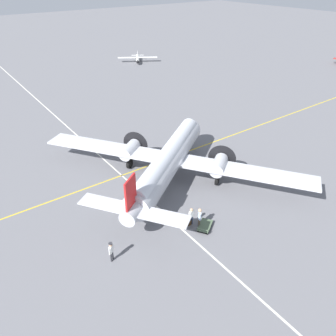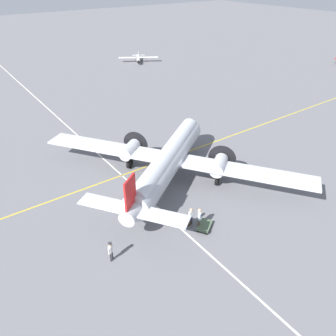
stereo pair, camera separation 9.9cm
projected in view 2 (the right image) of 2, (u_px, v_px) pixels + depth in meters
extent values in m
plane|color=slate|center=(168.00, 181.00, 32.76)|extent=(300.00, 300.00, 0.00)
cube|color=gold|center=(148.00, 166.00, 35.31)|extent=(120.00, 0.16, 0.01)
cube|color=silver|center=(141.00, 192.00, 31.16)|extent=(0.16, 120.00, 0.01)
cylinder|color=silver|center=(168.00, 162.00, 31.54)|extent=(14.11, 10.83, 2.44)
cylinder|color=silver|center=(168.00, 155.00, 31.19)|extent=(13.07, 9.79, 1.71)
sphere|color=silver|center=(190.00, 129.00, 37.76)|extent=(2.31, 2.31, 2.31)
cylinder|color=silver|center=(135.00, 208.00, 25.26)|extent=(3.25, 2.82, 1.34)
cube|color=red|center=(130.00, 194.00, 23.91)|extent=(1.48, 1.08, 2.80)
cube|color=silver|center=(133.00, 210.00, 24.89)|extent=(6.30, 8.16, 0.10)
cube|color=silver|center=(172.00, 159.00, 32.61)|extent=(17.83, 24.20, 0.20)
cylinder|color=silver|center=(130.00, 150.00, 34.15)|extent=(2.94, 2.61, 1.34)
cylinder|color=black|center=(136.00, 144.00, 35.32)|extent=(1.64, 2.33, 2.81)
sphere|color=black|center=(136.00, 143.00, 35.42)|extent=(0.47, 0.47, 0.47)
cylinder|color=silver|center=(219.00, 165.00, 31.48)|extent=(2.94, 2.61, 1.34)
cylinder|color=black|center=(222.00, 158.00, 32.65)|extent=(1.64, 2.33, 2.81)
sphere|color=black|center=(222.00, 158.00, 32.75)|extent=(0.47, 0.47, 0.47)
cylinder|color=#4C4C51|center=(129.00, 159.00, 34.47)|extent=(0.18, 0.18, 0.95)
cylinder|color=black|center=(130.00, 163.00, 34.71)|extent=(1.07, 0.87, 1.10)
cylinder|color=#4C4C51|center=(218.00, 176.00, 31.80)|extent=(0.18, 0.18, 0.95)
cylinder|color=black|center=(217.00, 180.00, 32.04)|extent=(1.07, 0.87, 1.10)
cylinder|color=#4C4C51|center=(186.00, 148.00, 37.20)|extent=(0.14, 0.14, 0.87)
cylinder|color=black|center=(186.00, 151.00, 37.43)|extent=(0.68, 0.55, 0.70)
cylinder|color=#2D2D33|center=(111.00, 257.00, 23.68)|extent=(0.12, 0.12, 0.81)
cylinder|color=#2D2D33|center=(112.00, 255.00, 23.87)|extent=(0.12, 0.12, 0.81)
cube|color=white|center=(111.00, 249.00, 23.41)|extent=(0.42, 0.37, 0.60)
sphere|color=tan|center=(110.00, 245.00, 23.18)|extent=(0.27, 0.27, 0.27)
cylinder|color=white|center=(109.00, 252.00, 23.23)|extent=(0.09, 0.09, 0.57)
cylinder|color=white|center=(112.00, 247.00, 23.62)|extent=(0.09, 0.09, 0.57)
cube|color=navy|center=(109.00, 248.00, 23.40)|extent=(0.05, 0.04, 0.39)
cylinder|color=#2D2D33|center=(110.00, 243.00, 23.12)|extent=(0.39, 0.39, 0.07)
cylinder|color=#473D2D|center=(199.00, 223.00, 26.73)|extent=(0.13, 0.13, 0.89)
cylinder|color=#473D2D|center=(199.00, 221.00, 26.95)|extent=(0.13, 0.13, 0.89)
cube|color=silver|center=(199.00, 215.00, 26.43)|extent=(0.40, 0.47, 0.67)
sphere|color=tan|center=(200.00, 210.00, 26.17)|extent=(0.30, 0.30, 0.30)
cylinder|color=silver|center=(200.00, 218.00, 26.22)|extent=(0.10, 0.10, 0.64)
cylinder|color=silver|center=(199.00, 213.00, 26.67)|extent=(0.10, 0.10, 0.64)
cylinder|color=navy|center=(190.00, 221.00, 27.03)|extent=(0.12, 0.12, 0.81)
cylinder|color=navy|center=(192.00, 220.00, 27.15)|extent=(0.12, 0.12, 0.81)
cube|color=white|center=(191.00, 214.00, 26.72)|extent=(0.40, 0.21, 0.60)
sphere|color=tan|center=(191.00, 210.00, 26.49)|extent=(0.27, 0.27, 0.27)
cylinder|color=white|center=(189.00, 216.00, 26.61)|extent=(0.09, 0.09, 0.57)
cylinder|color=white|center=(193.00, 213.00, 26.87)|extent=(0.09, 0.09, 0.57)
cube|color=#47331E|center=(188.00, 223.00, 27.08)|extent=(0.47, 0.20, 0.48)
cube|color=#312315|center=(189.00, 221.00, 26.94)|extent=(0.17, 0.14, 0.02)
cube|color=#232328|center=(168.00, 221.00, 27.25)|extent=(0.46, 0.14, 0.49)
cube|color=black|center=(168.00, 219.00, 27.10)|extent=(0.17, 0.10, 0.02)
cube|color=#4C6047|center=(205.00, 225.00, 26.75)|extent=(1.91, 1.69, 0.04)
cube|color=#4C6047|center=(202.00, 229.00, 25.99)|extent=(0.54, 0.81, 0.04)
cylinder|color=#4C6047|center=(197.00, 229.00, 26.18)|extent=(0.04, 0.04, 0.22)
cylinder|color=#4C6047|center=(207.00, 232.00, 25.91)|extent=(0.04, 0.04, 0.22)
cylinder|color=black|center=(202.00, 221.00, 27.45)|extent=(0.27, 0.20, 0.28)
cylinder|color=black|center=(211.00, 223.00, 27.22)|extent=(0.27, 0.20, 0.28)
cylinder|color=black|center=(198.00, 231.00, 26.45)|extent=(0.27, 0.20, 0.28)
cylinder|color=black|center=(207.00, 233.00, 26.22)|extent=(0.27, 0.20, 0.28)
cylinder|color=white|center=(138.00, 59.00, 73.71)|extent=(3.70, 5.36, 0.72)
sphere|color=black|center=(138.00, 62.00, 71.11)|extent=(0.65, 0.65, 0.65)
cube|color=white|center=(138.00, 57.00, 73.27)|extent=(7.96, 5.41, 0.08)
cube|color=white|center=(138.00, 53.00, 75.85)|extent=(0.33, 0.47, 0.93)
cube|color=white|center=(139.00, 55.00, 76.09)|extent=(2.68, 1.90, 0.04)
cylinder|color=black|center=(139.00, 63.00, 72.24)|extent=(0.22, 0.28, 0.28)
cylinder|color=#4C4C51|center=(139.00, 63.00, 72.18)|extent=(0.06, 0.06, 0.21)
cylinder|color=black|center=(141.00, 61.00, 74.33)|extent=(0.22, 0.28, 0.28)
cylinder|color=#4C4C51|center=(141.00, 60.00, 74.27)|extent=(0.06, 0.06, 0.21)
cylinder|color=black|center=(136.00, 61.00, 74.25)|extent=(0.22, 0.28, 0.28)
cylinder|color=#4C4C51|center=(136.00, 60.00, 74.19)|extent=(0.06, 0.06, 0.21)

